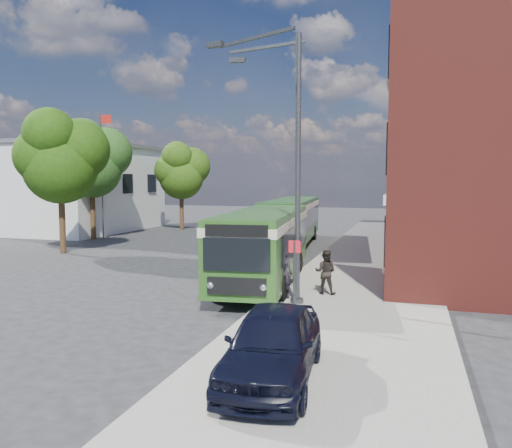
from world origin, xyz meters
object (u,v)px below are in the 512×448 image
(parked_car, at_px, (273,344))
(bus_front, at_px, (265,240))
(street_lamp, at_px, (287,164))
(bus_rear, at_px, (292,217))

(parked_car, bearing_deg, bus_front, 102.44)
(street_lamp, height_order, bus_front, street_lamp)
(bus_front, distance_m, parked_car, 10.42)
(bus_front, relative_size, parked_car, 2.40)
(parked_car, bearing_deg, street_lamp, 96.48)
(street_lamp, bearing_deg, parked_car, -78.88)
(street_lamp, distance_m, bus_rear, 16.49)
(street_lamp, relative_size, parked_car, 2.05)
(parked_car, bearing_deg, bus_rear, 97.41)
(street_lamp, bearing_deg, bus_front, 117.38)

